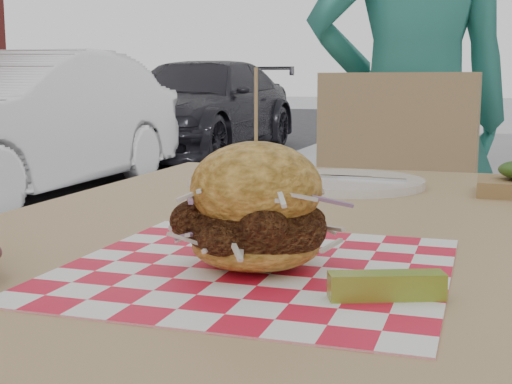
% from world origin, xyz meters
% --- Properties ---
extents(diner, '(0.71, 0.60, 1.64)m').
position_xyz_m(diner, '(-0.29, 1.17, 0.82)').
color(diner, '#2C8074').
rests_on(diner, ground).
extents(car_white, '(1.29, 3.57, 1.17)m').
position_xyz_m(car_white, '(-3.60, 3.87, 0.58)').
color(car_white, silver).
rests_on(car_white, ground).
extents(car_dark, '(1.71, 4.11, 1.19)m').
position_xyz_m(car_dark, '(-3.60, 7.61, 0.59)').
color(car_dark, black).
rests_on(car_dark, ground).
extents(patio_table, '(0.80, 1.20, 0.75)m').
position_xyz_m(patio_table, '(-0.32, -0.01, 0.67)').
color(patio_table, '#A3835B').
rests_on(patio_table, ground).
extents(patio_chair, '(0.48, 0.49, 0.95)m').
position_xyz_m(patio_chair, '(-0.31, 0.92, 0.55)').
color(patio_chair, '#A3835B').
rests_on(patio_chair, ground).
extents(paper_liner, '(0.36, 0.36, 0.00)m').
position_xyz_m(paper_liner, '(-0.30, -0.23, 0.75)').
color(paper_liner, red).
rests_on(paper_liner, patio_table).
extents(sandwich, '(0.17, 0.17, 0.19)m').
position_xyz_m(sandwich, '(-0.30, -0.23, 0.80)').
color(sandwich, gold).
rests_on(sandwich, paper_liner).
extents(pickle_spear, '(0.10, 0.05, 0.02)m').
position_xyz_m(pickle_spear, '(-0.17, -0.29, 0.76)').
color(pickle_spear, '#93A22F').
rests_on(pickle_spear, paper_liner).
extents(place_setting, '(0.27, 0.27, 0.02)m').
position_xyz_m(place_setting, '(-0.32, 0.34, 0.76)').
color(place_setting, white).
rests_on(place_setting, patio_table).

